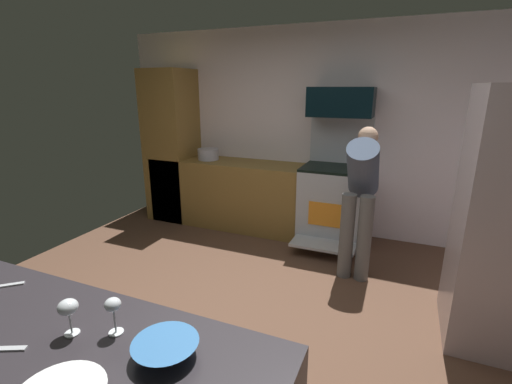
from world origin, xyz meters
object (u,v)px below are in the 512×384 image
object	(u,v)px
oven_range	(333,202)
wine_glass_near	(68,309)
person_cook	(361,191)
stock_pot	(208,154)
microwave	(341,102)
mixing_bowl_large	(166,349)
wine_glass_far	(113,307)

from	to	relation	value
oven_range	wine_glass_near	bearing A→B (deg)	-97.16
person_cook	stock_pot	xyz separation A→B (m)	(-2.13, 0.72, 0.10)
microwave	mixing_bowl_large	xyz separation A→B (m)	(0.01, -3.42, -0.77)
wine_glass_far	wine_glass_near	bearing A→B (deg)	-155.34
stock_pot	oven_range	bearing A→B (deg)	-0.40
microwave	mixing_bowl_large	size ratio (longest dim) A/B	2.97
microwave	wine_glass_near	distance (m)	3.56
microwave	wine_glass_far	world-z (taller)	microwave
oven_range	person_cook	distance (m)	0.89
oven_range	wine_glass_far	size ratio (longest dim) A/B	9.49
mixing_bowl_large	wine_glass_near	size ratio (longest dim) A/B	1.58
microwave	wine_glass_far	distance (m)	3.47
stock_pot	person_cook	bearing A→B (deg)	-18.66
wine_glass_near	wine_glass_far	distance (m)	0.18
oven_range	wine_glass_near	xyz separation A→B (m)	(-0.42, -3.37, 0.51)
person_cook	wine_glass_near	xyz separation A→B (m)	(-0.81, -2.66, 0.14)
oven_range	wine_glass_near	world-z (taller)	oven_range
oven_range	microwave	bearing A→B (deg)	90.00
microwave	stock_pot	size ratio (longest dim) A/B	2.58
oven_range	wine_glass_far	xyz separation A→B (m)	(-0.26, -3.30, 0.51)
mixing_bowl_large	wine_glass_far	size ratio (longest dim) A/B	1.55
person_cook	stock_pot	world-z (taller)	person_cook
person_cook	stock_pot	distance (m)	2.25
microwave	stock_pot	distance (m)	1.89
wine_glass_far	stock_pot	world-z (taller)	wine_glass_far
mixing_bowl_large	wine_glass_near	world-z (taller)	wine_glass_near
mixing_bowl_large	stock_pot	xyz separation A→B (m)	(-1.75, 3.34, 0.04)
oven_range	person_cook	xyz separation A→B (m)	(0.38, -0.71, 0.37)
microwave	stock_pot	world-z (taller)	microwave
wine_glass_far	stock_pot	bearing A→B (deg)	114.17
person_cook	wine_glass_far	world-z (taller)	person_cook
stock_pot	wine_glass_far	bearing A→B (deg)	-65.83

